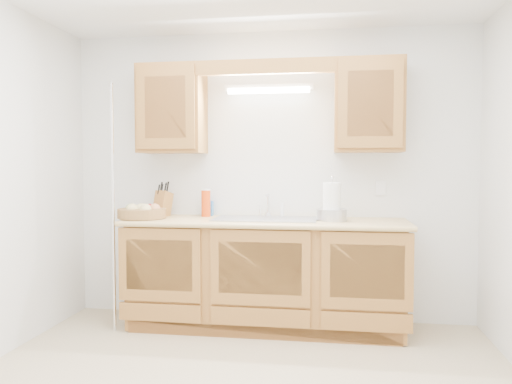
% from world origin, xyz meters
% --- Properties ---
extents(room, '(3.52, 3.50, 2.50)m').
position_xyz_m(room, '(0.00, 0.00, 1.25)').
color(room, '#C2AD8C').
rests_on(room, ground).
extents(base_cabinets, '(2.20, 0.60, 0.86)m').
position_xyz_m(base_cabinets, '(0.00, 1.20, 0.44)').
color(base_cabinets, olive).
rests_on(base_cabinets, ground).
extents(countertop, '(2.30, 0.63, 0.04)m').
position_xyz_m(countertop, '(0.00, 1.19, 0.88)').
color(countertop, tan).
rests_on(countertop, base_cabinets).
extents(upper_cabinet_left, '(0.55, 0.33, 0.75)m').
position_xyz_m(upper_cabinet_left, '(-0.83, 1.33, 1.83)').
color(upper_cabinet_left, olive).
rests_on(upper_cabinet_left, room).
extents(upper_cabinet_right, '(0.55, 0.33, 0.75)m').
position_xyz_m(upper_cabinet_right, '(0.83, 1.33, 1.83)').
color(upper_cabinet_right, olive).
rests_on(upper_cabinet_right, room).
extents(valance, '(2.20, 0.05, 0.12)m').
position_xyz_m(valance, '(0.00, 1.19, 2.14)').
color(valance, olive).
rests_on(valance, room).
extents(fluorescent_fixture, '(0.76, 0.08, 0.08)m').
position_xyz_m(fluorescent_fixture, '(0.00, 1.42, 2.00)').
color(fluorescent_fixture, white).
rests_on(fluorescent_fixture, room).
extents(sink, '(0.84, 0.46, 0.36)m').
position_xyz_m(sink, '(0.00, 1.21, 0.83)').
color(sink, '#9E9EA3').
rests_on(sink, countertop).
extents(wire_shelf_pole, '(0.03, 0.03, 2.00)m').
position_xyz_m(wire_shelf_pole, '(-1.20, 0.94, 1.00)').
color(wire_shelf_pole, silver).
rests_on(wire_shelf_pole, ground).
extents(outlet_plate, '(0.08, 0.01, 0.12)m').
position_xyz_m(outlet_plate, '(0.95, 1.49, 1.15)').
color(outlet_plate, white).
rests_on(outlet_plate, room).
extents(fruit_basket, '(0.42, 0.42, 0.12)m').
position_xyz_m(fruit_basket, '(-1.03, 1.12, 0.95)').
color(fruit_basket, '#9E6F3F').
rests_on(fruit_basket, countertop).
extents(knife_block, '(0.16, 0.20, 0.31)m').
position_xyz_m(knife_block, '(-0.92, 1.33, 1.01)').
color(knife_block, olive).
rests_on(knife_block, countertop).
extents(orange_canister, '(0.09, 0.09, 0.24)m').
position_xyz_m(orange_canister, '(-0.54, 1.35, 1.02)').
color(orange_canister, '#D93F0C').
rests_on(orange_canister, countertop).
extents(soap_bottle, '(0.09, 0.09, 0.19)m').
position_xyz_m(soap_bottle, '(-0.54, 1.44, 0.99)').
color(soap_bottle, blue).
rests_on(soap_bottle, countertop).
extents(sponge, '(0.12, 0.08, 0.02)m').
position_xyz_m(sponge, '(0.54, 1.44, 0.91)').
color(sponge, '#CC333F').
rests_on(sponge, countertop).
extents(paper_towel, '(0.18, 0.18, 0.36)m').
position_xyz_m(paper_towel, '(0.54, 1.18, 1.05)').
color(paper_towel, silver).
rests_on(paper_towel, countertop).
extents(apple_bowl, '(0.26, 0.26, 0.13)m').
position_xyz_m(apple_bowl, '(0.54, 1.19, 0.95)').
color(apple_bowl, silver).
rests_on(apple_bowl, countertop).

